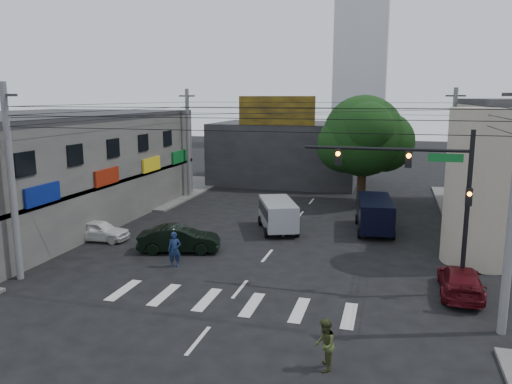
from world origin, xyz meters
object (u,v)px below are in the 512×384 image
at_px(traffic_gantry, 427,184).
at_px(pedestrian_olive, 325,345).
at_px(white_compact, 99,230).
at_px(dark_sedan, 179,239).
at_px(traffic_officer, 175,250).
at_px(silver_minivan, 278,216).
at_px(utility_pole_far_right, 452,151).
at_px(street_tree, 363,136).
at_px(utility_pole_near_left, 12,184).
at_px(navy_van, 375,215).
at_px(utility_pole_far_left, 188,144).
at_px(maroon_sedan, 460,281).

relative_size(traffic_gantry, pedestrian_olive, 4.25).
bearing_deg(pedestrian_olive, white_compact, -130.06).
distance_m(dark_sedan, traffic_officer, 2.50).
relative_size(traffic_gantry, silver_minivan, 1.45).
distance_m(utility_pole_far_right, traffic_officer, 22.69).
relative_size(street_tree, utility_pole_far_right, 0.95).
relative_size(utility_pole_near_left, dark_sedan, 1.94).
height_order(silver_minivan, navy_van, navy_van).
bearing_deg(utility_pole_far_left, white_compact, -90.00).
bearing_deg(silver_minivan, utility_pole_far_right, -74.08).
relative_size(traffic_officer, pedestrian_olive, 1.07).
xyz_separation_m(white_compact, navy_van, (15.89, 6.59, 0.44)).
relative_size(utility_pole_far_right, pedestrian_olive, 5.43).
height_order(street_tree, utility_pole_far_left, utility_pole_far_left).
distance_m(utility_pole_near_left, silver_minivan, 15.77).
relative_size(maroon_sedan, pedestrian_olive, 2.59).
xyz_separation_m(traffic_gantry, white_compact, (-18.32, 3.17, -4.20)).
height_order(white_compact, traffic_officer, traffic_officer).
relative_size(navy_van, traffic_officer, 3.03).
height_order(traffic_gantry, navy_van, traffic_gantry).
bearing_deg(dark_sedan, pedestrian_olive, -152.41).
height_order(street_tree, traffic_gantry, street_tree).
relative_size(traffic_gantry, maroon_sedan, 1.64).
height_order(traffic_gantry, pedestrian_olive, traffic_gantry).
bearing_deg(utility_pole_near_left, traffic_gantry, 10.80).
height_order(silver_minivan, traffic_officer, silver_minivan).
bearing_deg(maroon_sedan, street_tree, -71.33).
relative_size(traffic_gantry, navy_van, 1.31).
bearing_deg(utility_pole_far_right, utility_pole_far_left, 180.00).
bearing_deg(silver_minivan, utility_pole_far_left, 26.17).
bearing_deg(navy_van, utility_pole_far_left, 59.16).
height_order(street_tree, pedestrian_olive, street_tree).
xyz_separation_m(traffic_gantry, silver_minivan, (-8.45, 8.25, -3.85)).
bearing_deg(traffic_gantry, utility_pole_far_right, 81.06).
height_order(utility_pole_far_left, silver_minivan, utility_pole_far_left).
xyz_separation_m(street_tree, navy_van, (1.39, -8.24, -4.41)).
bearing_deg(street_tree, navy_van, -80.39).
bearing_deg(utility_pole_far_right, street_tree, 171.25).
bearing_deg(street_tree, dark_sedan, -119.70).
xyz_separation_m(utility_pole_near_left, white_compact, (0.00, 6.67, -3.97)).
height_order(dark_sedan, navy_van, navy_van).
height_order(dark_sedan, silver_minivan, silver_minivan).
height_order(utility_pole_near_left, utility_pole_far_right, same).
height_order(utility_pole_far_left, white_compact, utility_pole_far_left).
distance_m(white_compact, navy_van, 17.21).
distance_m(utility_pole_far_right, maroon_sedan, 17.46).
height_order(utility_pole_far_right, navy_van, utility_pole_far_right).
bearing_deg(utility_pole_near_left, maroon_sedan, 10.01).
bearing_deg(traffic_officer, silver_minivan, 48.83).
xyz_separation_m(utility_pole_far_right, navy_van, (-5.11, -7.24, -3.54)).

